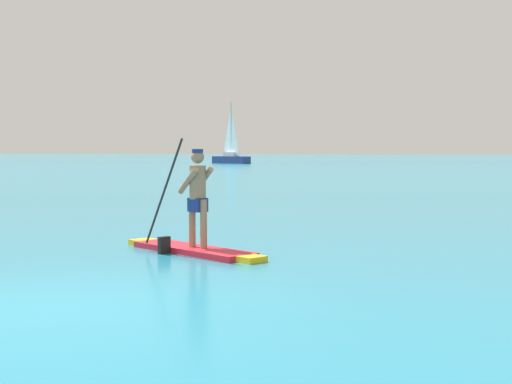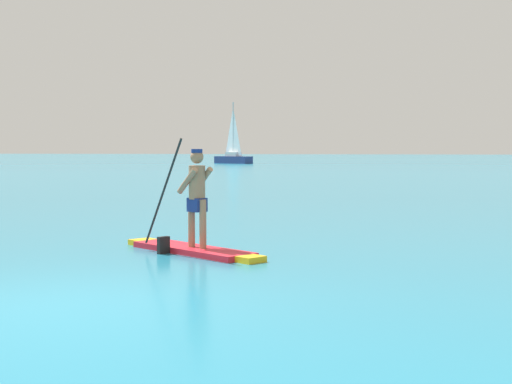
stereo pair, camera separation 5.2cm
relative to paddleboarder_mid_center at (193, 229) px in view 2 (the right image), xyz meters
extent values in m
plane|color=teal|center=(-0.06, -4.07, -0.38)|extent=(440.00, 440.00, 0.00)
cube|color=red|center=(-0.01, 0.02, -0.34)|extent=(2.40, 1.81, 0.09)
cube|color=yellow|center=(-1.18, 0.75, -0.34)|extent=(0.49, 0.52, 0.09)
cube|color=yellow|center=(1.15, -0.71, -0.34)|extent=(0.45, 0.47, 0.09)
cylinder|color=#997051|center=(-0.03, 0.03, 0.10)|extent=(0.11, 0.11, 0.77)
cylinder|color=#997051|center=(0.21, -0.12, 0.10)|extent=(0.11, 0.11, 0.77)
cube|color=navy|center=(0.09, -0.04, 0.39)|extent=(0.34, 0.32, 0.22)
cylinder|color=#997051|center=(0.09, -0.04, 0.75)|extent=(0.26, 0.26, 0.53)
sphere|color=#997051|center=(0.09, -0.04, 1.15)|extent=(0.21, 0.21, 0.21)
cylinder|color=navy|center=(0.09, -0.04, 1.25)|extent=(0.18, 0.18, 0.06)
cylinder|color=#997051|center=(-0.03, -0.15, 0.78)|extent=(0.45, 0.35, 0.46)
cylinder|color=#997051|center=(0.13, 0.11, 0.78)|extent=(0.45, 0.35, 0.46)
cylinder|color=black|center=(-0.42, -0.20, 0.59)|extent=(0.86, 0.59, 1.71)
cube|color=black|center=(-0.42, -0.20, -0.27)|extent=(0.17, 0.21, 0.32)
cube|color=navy|center=(-19.74, 69.44, 0.02)|extent=(5.05, 3.65, 0.81)
cylinder|color=#B2B2B7|center=(-19.74, 69.44, 3.52)|extent=(0.12, 0.12, 6.17)
pyramid|color=white|center=(-19.74, 69.44, 3.29)|extent=(1.83, 1.49, 5.53)
cube|color=silver|center=(-19.74, 69.44, 0.67)|extent=(2.04, 1.69, 0.49)
camera|label=1|loc=(3.86, -11.01, 1.28)|focal=51.39mm
camera|label=2|loc=(3.91, -10.99, 1.28)|focal=51.39mm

